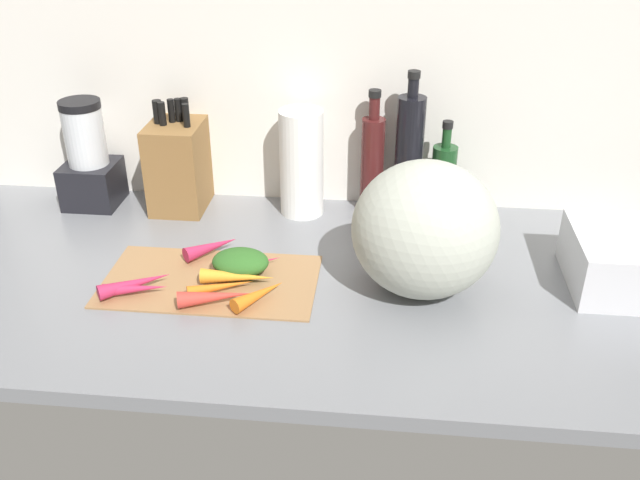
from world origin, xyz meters
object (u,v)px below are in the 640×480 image
object	(u,v)px
blender_appliance	(89,161)
bottle_0	(372,162)
carrot_0	(249,264)
carrot_6	(237,277)
bottle_1	(409,157)
winter_squash	(425,230)
carrot_3	(212,247)
carrot_4	(220,287)
dish_rack	(628,261)
carrot_5	(135,289)
carrot_2	(135,283)
carrot_7	(215,297)
bottle_2	(443,181)
knife_block	(179,164)
carrot_1	(259,294)
paper_towel_roll	(302,163)
cutting_board	(211,280)

from	to	relation	value
blender_appliance	bottle_0	bearing A→B (deg)	2.69
carrot_0	carrot_6	world-z (taller)	carrot_6
bottle_1	winter_squash	bearing A→B (deg)	-84.86
carrot_3	carrot_4	world-z (taller)	carrot_3
carrot_0	dish_rack	world-z (taller)	dish_rack
dish_rack	bottle_0	bearing A→B (deg)	151.06
carrot_5	bottle_1	world-z (taller)	bottle_1
carrot_2	carrot_7	size ratio (longest dim) A/B	1.03
carrot_2	carrot_7	bearing A→B (deg)	-10.55
carrot_2	bottle_2	distance (cm)	73.67
carrot_5	dish_rack	bearing A→B (deg)	8.74
carrot_2	carrot_7	world-z (taller)	carrot_7
carrot_2	knife_block	world-z (taller)	knife_block
dish_rack	carrot_1	bearing A→B (deg)	-168.61
carrot_0	carrot_2	size ratio (longest dim) A/B	0.99
carrot_6	bottle_0	size ratio (longest dim) A/B	0.49
winter_squash	bottle_1	size ratio (longest dim) A/B	0.80
blender_appliance	dish_rack	size ratio (longest dim) A/B	1.17
carrot_4	carrot_5	distance (cm)	16.61
dish_rack	paper_towel_roll	bearing A→B (deg)	159.11
cutting_board	carrot_4	distance (cm)	5.81
carrot_7	dish_rack	bearing A→B (deg)	11.56
carrot_5	carrot_6	bearing A→B (deg)	17.57
cutting_board	knife_block	size ratio (longest dim) A/B	1.62
cutting_board	carrot_2	bearing A→B (deg)	-157.01
carrot_4	dish_rack	size ratio (longest dim) A/B	0.58
winter_squash	blender_appliance	world-z (taller)	winter_squash
knife_block	bottle_0	size ratio (longest dim) A/B	0.89
carrot_1	carrot_4	bearing A→B (deg)	163.47
carrot_6	knife_block	bearing A→B (deg)	121.11
cutting_board	bottle_0	distance (cm)	49.70
winter_squash	carrot_7	bearing A→B (deg)	-165.10
carrot_2	carrot_7	xyz separation A→B (cm)	(16.87, -3.14, 0.09)
carrot_1	carrot_2	world-z (taller)	same
carrot_5	carrot_4	bearing A→B (deg)	9.62
cutting_board	carrot_2	xyz separation A→B (cm)	(-13.67, -5.80, 1.95)
carrot_1	carrot_2	xyz separation A→B (cm)	(-25.12, 1.22, 0.04)
knife_block	dish_rack	distance (cm)	103.01
carrot_1	paper_towel_roll	xyz separation A→B (cm)	(3.20, 40.97, 10.54)
blender_appliance	bottle_0	world-z (taller)	bottle_0
bottle_1	carrot_6	bearing A→B (deg)	-133.77
blender_appliance	carrot_2	bearing A→B (deg)	-58.49
paper_towel_roll	bottle_0	xyz separation A→B (cm)	(16.66, 2.64, -0.19)
carrot_1	blender_appliance	world-z (taller)	blender_appliance
paper_towel_roll	dish_rack	world-z (taller)	paper_towel_roll
bottle_1	dish_rack	xyz separation A→B (cm)	(44.06, -26.40, -9.77)
carrot_2	carrot_3	distance (cm)	19.66
carrot_7	blender_appliance	bearing A→B (deg)	134.02
cutting_board	knife_block	world-z (taller)	knife_block
carrot_2	carrot_3	xyz separation A→B (cm)	(11.56, 15.89, 0.07)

